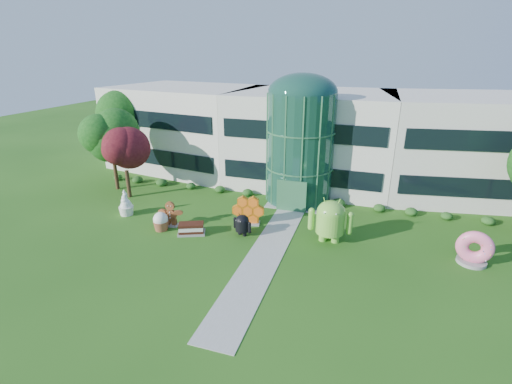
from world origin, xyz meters
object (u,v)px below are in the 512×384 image
(android_black, at_px, (242,223))
(donut, at_px, (475,247))
(android_green, at_px, (330,218))
(gingerbread, at_px, (171,214))

(android_black, bearing_deg, donut, 21.76)
(android_green, height_order, gingerbread, android_green)
(android_black, xyz_separation_m, donut, (15.79, 0.93, 0.22))
(android_black, relative_size, donut, 0.81)
(android_black, distance_m, gingerbread, 5.98)
(donut, bearing_deg, android_green, -170.23)
(android_green, xyz_separation_m, donut, (9.38, -0.11, -0.69))
(android_green, bearing_deg, donut, -3.82)
(android_green, height_order, donut, android_green)
(donut, height_order, gingerbread, donut)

